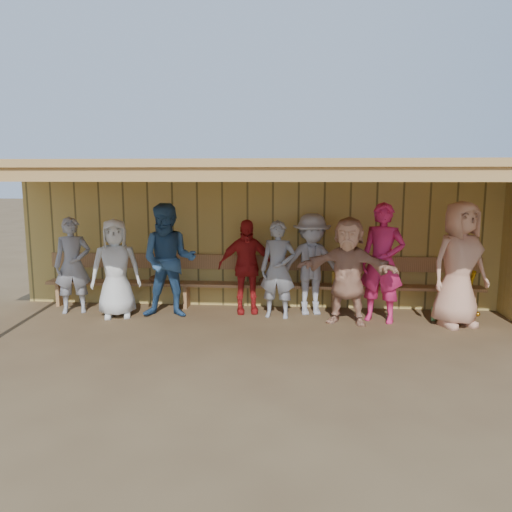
{
  "coord_description": "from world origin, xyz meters",
  "views": [
    {
      "loc": [
        0.63,
        -7.42,
        2.28
      ],
      "look_at": [
        0.0,
        0.35,
        1.05
      ],
      "focal_mm": 35.0,
      "sensor_mm": 36.0,
      "label": 1
    }
  ],
  "objects": [
    {
      "name": "player_b",
      "position": [
        -2.31,
        0.38,
        0.81
      ],
      "size": [
        0.91,
        0.74,
        1.62
      ],
      "primitive_type": "imported",
      "rotation": [
        0.0,
        0.0,
        0.32
      ],
      "color": "silver",
      "rests_on": "ground"
    },
    {
      "name": "dugout_structure",
      "position": [
        0.39,
        0.69,
        1.69
      ],
      "size": [
        8.8,
        3.2,
        2.5
      ],
      "color": "tan",
      "rests_on": "ground"
    },
    {
      "name": "player_a",
      "position": [
        -3.13,
        0.59,
        0.81
      ],
      "size": [
        0.69,
        0.56,
        1.63
      ],
      "primitive_type": "imported",
      "rotation": [
        0.0,
        0.0,
        0.32
      ],
      "color": "#92939A",
      "rests_on": "ground"
    },
    {
      "name": "player_d",
      "position": [
        -0.21,
        0.81,
        0.8
      ],
      "size": [
        0.99,
        0.56,
        1.59
      ],
      "primitive_type": "imported",
      "rotation": [
        0.0,
        0.0,
        0.2
      ],
      "color": "#B01C1C",
      "rests_on": "ground"
    },
    {
      "name": "player_c",
      "position": [
        -1.44,
        0.46,
        0.94
      ],
      "size": [
        0.96,
        0.78,
        1.87
      ],
      "primitive_type": "imported",
      "rotation": [
        0.0,
        0.0,
        0.08
      ],
      "color": "#2F5683",
      "rests_on": "ground"
    },
    {
      "name": "ground",
      "position": [
        0.0,
        0.0,
        0.0
      ],
      "size": [
        90.0,
        90.0,
        0.0
      ],
      "primitive_type": "plane",
      "color": "brown",
      "rests_on": "ground"
    },
    {
      "name": "bench",
      "position": [
        0.0,
        1.12,
        0.53
      ],
      "size": [
        7.6,
        0.34,
        0.93
      ],
      "color": "#AB7849",
      "rests_on": "ground"
    },
    {
      "name": "player_h",
      "position": [
        3.13,
        0.32,
        0.97
      ],
      "size": [
        1.11,
        0.92,
        1.93
      ],
      "primitive_type": "imported",
      "rotation": [
        0.0,
        0.0,
        0.38
      ],
      "color": "tan",
      "rests_on": "ground"
    },
    {
      "name": "player_f",
      "position": [
        1.44,
        0.32,
        0.84
      ],
      "size": [
        1.64,
        0.86,
        1.69
      ],
      "primitive_type": "imported",
      "rotation": [
        0.0,
        0.0,
        -0.24
      ],
      "color": "tan",
      "rests_on": "ground"
    },
    {
      "name": "dugout_equipment",
      "position": [
        -0.81,
        0.99,
        0.49
      ],
      "size": [
        7.27,
        0.62,
        0.8
      ],
      "color": "gold",
      "rests_on": "ground"
    },
    {
      "name": "player_extra",
      "position": [
        0.34,
        0.57,
        0.8
      ],
      "size": [
        0.62,
        0.45,
        1.6
      ],
      "primitive_type": "imported",
      "rotation": [
        0.0,
        0.0,
        -0.12
      ],
      "color": "gray",
      "rests_on": "ground"
    },
    {
      "name": "player_g",
      "position": [
        1.99,
        0.47,
        0.95
      ],
      "size": [
        0.81,
        0.68,
        1.9
      ],
      "primitive_type": "imported",
      "rotation": [
        0.0,
        0.0,
        -0.38
      ],
      "color": "#D3215B",
      "rests_on": "ground"
    },
    {
      "name": "player_e",
      "position": [
        0.89,
        0.81,
        0.85
      ],
      "size": [
        1.18,
        0.79,
        1.7
      ],
      "primitive_type": "imported",
      "rotation": [
        0.0,
        0.0,
        0.16
      ],
      "color": "#9B9BA3",
      "rests_on": "ground"
    }
  ]
}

